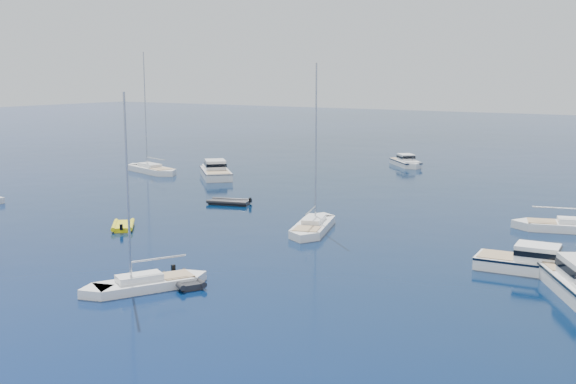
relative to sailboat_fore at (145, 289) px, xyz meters
The scene contains 11 objects.
ground 4.27m from the sailboat_fore, 119.62° to the right, with size 400.00×400.00×0.00m, color #081C52.
motor_cruiser_far_r 24.90m from the sailboat_fore, 40.20° to the left, with size 2.71×8.86×2.33m, color white, non-canonical shape.
motor_cruiser_far_l 45.32m from the sailboat_fore, 122.92° to the left, with size 3.16×10.34×2.71m, color silver, non-canonical shape.
motor_cruiser_horizon 60.76m from the sailboat_fore, 98.23° to the left, with size 2.43×7.95×2.09m, color white, non-canonical shape.
sailboat_fore is the anchor object (origin of this frame).
sailboat_mid_r 18.84m from the sailboat_fore, 88.32° to the left, with size 2.47×9.50×13.97m, color white, non-canonical shape.
sailboat_centre 35.18m from the sailboat_fore, 58.25° to the left, with size 2.61×10.05×14.78m, color white, non-canonical shape.
sailboat_far_l 50.06m from the sailboat_fore, 132.79° to the left, with size 2.81×10.79×15.86m, color white, non-canonical shape.
tender_yellow 17.17m from the sailboat_fore, 139.67° to the left, with size 2.05×3.76×0.95m, color yellow, non-canonical shape.
tender_grey_near 2.37m from the sailboat_fore, 57.90° to the left, with size 2.01×3.66×0.95m, color black, non-canonical shape.
tender_grey_far 27.30m from the sailboat_fore, 116.51° to the left, with size 2.30×4.31×0.95m, color black, non-canonical shape.
Camera 1 is at (30.62, -25.48, 12.68)m, focal length 43.58 mm.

